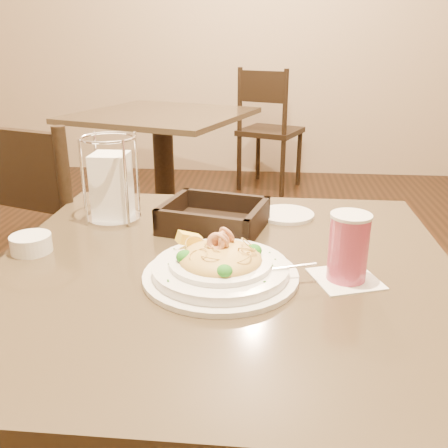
# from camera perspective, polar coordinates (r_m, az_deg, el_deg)

# --- Properties ---
(main_table) EXTENTS (0.90, 0.90, 0.73)m
(main_table) POSITION_cam_1_polar(r_m,az_deg,el_deg) (1.09, -0.10, -15.79)
(main_table) COLOR black
(main_table) RESTS_ON ground
(background_table) EXTENTS (1.14, 1.14, 0.73)m
(background_table) POSITION_cam_1_polar(r_m,az_deg,el_deg) (3.02, -6.95, 8.22)
(background_table) COLOR black
(background_table) RESTS_ON ground
(dining_chair_near) EXTENTS (0.54, 0.54, 0.93)m
(dining_chair_near) POSITION_cam_1_polar(r_m,az_deg,el_deg) (1.69, -18.39, -2.94)
(dining_chair_near) COLOR black
(dining_chair_near) RESTS_ON ground
(dining_chair_far) EXTENTS (0.55, 0.55, 0.93)m
(dining_chair_far) POSITION_cam_1_polar(r_m,az_deg,el_deg) (3.89, 5.07, 11.07)
(dining_chair_far) COLOR black
(dining_chair_far) RESTS_ON ground
(pasta_bowl) EXTENTS (0.32, 0.29, 0.09)m
(pasta_bowl) POSITION_cam_1_polar(r_m,az_deg,el_deg) (0.91, -0.42, -4.76)
(pasta_bowl) COLOR white
(pasta_bowl) RESTS_ON main_table
(drink_glass) EXTENTS (0.14, 0.14, 0.13)m
(drink_glass) POSITION_cam_1_polar(r_m,az_deg,el_deg) (0.92, 14.02, -2.67)
(drink_glass) COLOR white
(drink_glass) RESTS_ON main_table
(bread_basket) EXTENTS (0.26, 0.23, 0.06)m
(bread_basket) POSITION_cam_1_polar(r_m,az_deg,el_deg) (1.15, -1.18, 0.53)
(bread_basket) COLOR black
(bread_basket) RESTS_ON main_table
(napkin_caddy) EXTENTS (0.13, 0.13, 0.20)m
(napkin_caddy) POSITION_cam_1_polar(r_m,az_deg,el_deg) (1.22, -12.71, 4.45)
(napkin_caddy) COLOR silver
(napkin_caddy) RESTS_ON main_table
(side_plate) EXTENTS (0.14, 0.14, 0.01)m
(side_plate) POSITION_cam_1_polar(r_m,az_deg,el_deg) (1.24, 7.13, 1.09)
(side_plate) COLOR white
(side_plate) RESTS_ON main_table
(butter_ramekin) EXTENTS (0.09, 0.09, 0.04)m
(butter_ramekin) POSITION_cam_1_polar(r_m,az_deg,el_deg) (1.10, -21.18, -2.10)
(butter_ramekin) COLOR white
(butter_ramekin) RESTS_ON main_table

